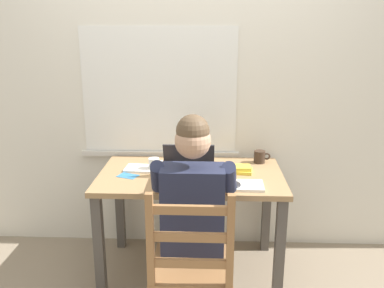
# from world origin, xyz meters

# --- Properties ---
(ground_plane) EXTENTS (8.00, 8.00, 0.00)m
(ground_plane) POSITION_xyz_m (0.00, 0.00, 0.00)
(ground_plane) COLOR gray
(back_wall) EXTENTS (6.00, 0.08, 2.60)m
(back_wall) POSITION_xyz_m (-0.00, 0.44, 1.30)
(back_wall) COLOR silver
(back_wall) RESTS_ON ground
(desk) EXTENTS (1.23, 0.72, 0.73)m
(desk) POSITION_xyz_m (0.00, 0.00, 0.63)
(desk) COLOR #9E7A51
(desk) RESTS_ON ground
(seated_person) EXTENTS (0.50, 0.60, 1.25)m
(seated_person) POSITION_xyz_m (0.04, -0.43, 0.69)
(seated_person) COLOR #232842
(seated_person) RESTS_ON ground
(wooden_chair) EXTENTS (0.42, 0.42, 0.95)m
(wooden_chair) POSITION_xyz_m (0.04, -0.72, 0.47)
(wooden_chair) COLOR olive
(wooden_chair) RESTS_ON ground
(laptop) EXTENTS (0.33, 0.31, 0.22)m
(laptop) POSITION_xyz_m (-0.01, -0.13, 0.79)
(laptop) COLOR #232328
(laptop) RESTS_ON desk
(computer_mouse) EXTENTS (0.06, 0.10, 0.03)m
(computer_mouse) POSITION_xyz_m (0.29, -0.23, 0.75)
(computer_mouse) COLOR #232328
(computer_mouse) RESTS_ON desk
(coffee_mug_white) EXTENTS (0.11, 0.07, 0.09)m
(coffee_mug_white) POSITION_xyz_m (-0.25, 0.05, 0.78)
(coffee_mug_white) COLOR white
(coffee_mug_white) RESTS_ON desk
(coffee_mug_dark) EXTENTS (0.12, 0.08, 0.09)m
(coffee_mug_dark) POSITION_xyz_m (0.49, 0.25, 0.78)
(coffee_mug_dark) COLOR #38281E
(coffee_mug_dark) RESTS_ON desk
(coffee_mug_spare) EXTENTS (0.12, 0.08, 0.09)m
(coffee_mug_spare) POSITION_xyz_m (-0.12, 0.23, 0.78)
(coffee_mug_spare) COLOR white
(coffee_mug_spare) RESTS_ON desk
(book_stack_main) EXTENTS (0.20, 0.14, 0.04)m
(book_stack_main) POSITION_xyz_m (0.32, 0.04, 0.75)
(book_stack_main) COLOR gold
(book_stack_main) RESTS_ON desk
(paper_pile_near_laptop) EXTENTS (0.21, 0.18, 0.02)m
(paper_pile_near_laptop) POSITION_xyz_m (0.35, -0.22, 0.74)
(paper_pile_near_laptop) COLOR silver
(paper_pile_near_laptop) RESTS_ON desk
(paper_pile_back_corner) EXTENTS (0.20, 0.17, 0.01)m
(paper_pile_back_corner) POSITION_xyz_m (-0.36, 0.07, 0.74)
(paper_pile_back_corner) COLOR white
(paper_pile_back_corner) RESTS_ON desk
(landscape_photo_print) EXTENTS (0.15, 0.13, 0.00)m
(landscape_photo_print) POSITION_xyz_m (-0.41, -0.07, 0.73)
(landscape_photo_print) COLOR teal
(landscape_photo_print) RESTS_ON desk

